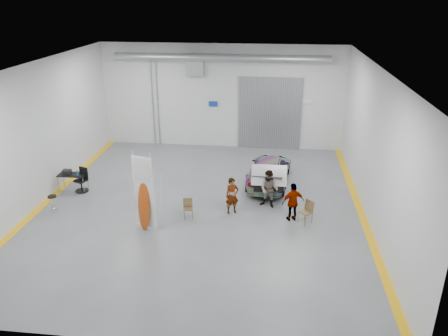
# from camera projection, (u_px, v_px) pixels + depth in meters

# --- Properties ---
(ground) EXTENTS (16.00, 16.00, 0.00)m
(ground) POSITION_uv_depth(u_px,v_px,m) (200.00, 206.00, 18.97)
(ground) COLOR slate
(ground) RESTS_ON ground
(room_shell) EXTENTS (14.02, 16.18, 6.01)m
(room_shell) POSITION_uv_depth(u_px,v_px,m) (212.00, 102.00, 19.44)
(room_shell) COLOR silver
(room_shell) RESTS_ON ground
(sedan_car) EXTENTS (2.29, 4.70, 1.32)m
(sedan_car) POSITION_uv_depth(u_px,v_px,m) (269.00, 170.00, 21.07)
(sedan_car) COLOR white
(sedan_car) RESTS_ON ground
(person_a) EXTENTS (0.68, 0.57, 1.57)m
(person_a) POSITION_uv_depth(u_px,v_px,m) (232.00, 196.00, 18.15)
(person_a) COLOR olive
(person_a) RESTS_ON ground
(person_b) EXTENTS (0.99, 0.87, 1.68)m
(person_b) POSITION_uv_depth(u_px,v_px,m) (269.00, 189.00, 18.64)
(person_b) COLOR slate
(person_b) RESTS_ON ground
(person_c) EXTENTS (1.02, 0.70, 1.63)m
(person_c) POSITION_uv_depth(u_px,v_px,m) (293.00, 202.00, 17.55)
(person_c) COLOR #A55B37
(person_c) RESTS_ON ground
(surfboard_display) EXTENTS (0.88, 0.45, 3.22)m
(surfboard_display) POSITION_uv_depth(u_px,v_px,m) (146.00, 199.00, 16.66)
(surfboard_display) COLOR white
(surfboard_display) RESTS_ON ground
(folding_chair_near) EXTENTS (0.45, 0.47, 0.80)m
(folding_chair_near) POSITION_uv_depth(u_px,v_px,m) (188.00, 212.00, 17.96)
(folding_chair_near) COLOR brown
(folding_chair_near) RESTS_ON ground
(folding_chair_far) EXTENTS (0.62, 0.71, 0.95)m
(folding_chair_far) POSITION_uv_depth(u_px,v_px,m) (305.00, 216.00, 17.54)
(folding_chair_far) COLOR brown
(folding_chair_far) RESTS_ON ground
(shop_stool) EXTENTS (0.38, 0.38, 0.74)m
(shop_stool) POSITION_uv_depth(u_px,v_px,m) (53.00, 204.00, 18.39)
(shop_stool) COLOR black
(shop_stool) RESTS_ON ground
(work_table) EXTENTS (1.31, 0.70, 1.05)m
(work_table) POSITION_uv_depth(u_px,v_px,m) (71.00, 174.00, 20.24)
(work_table) COLOR gray
(work_table) RESTS_ON ground
(office_chair) EXTENTS (0.64, 0.67, 1.12)m
(office_chair) POSITION_uv_depth(u_px,v_px,m) (82.00, 181.00, 20.26)
(office_chair) COLOR black
(office_chair) RESTS_ON ground
(trunk_lid) EXTENTS (1.53, 0.93, 0.04)m
(trunk_lid) POSITION_uv_depth(u_px,v_px,m) (269.00, 173.00, 18.96)
(trunk_lid) COLOR silver
(trunk_lid) RESTS_ON sedan_car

